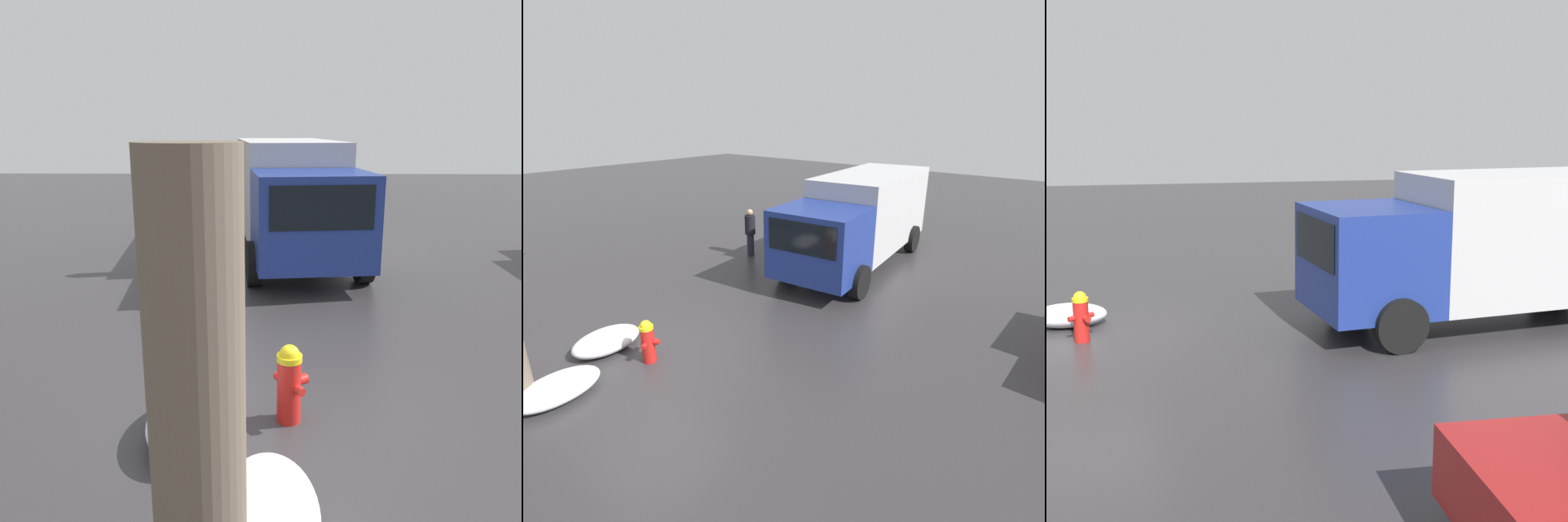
# 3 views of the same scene
# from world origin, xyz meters

# --- Properties ---
(ground_plane) EXTENTS (60.00, 60.00, 0.00)m
(ground_plane) POSITION_xyz_m (0.00, 0.00, 0.00)
(ground_plane) COLOR #333033
(fire_hydrant) EXTENTS (0.43, 0.39, 0.87)m
(fire_hydrant) POSITION_xyz_m (0.00, -0.00, 0.45)
(fire_hydrant) COLOR red
(fire_hydrant) RESTS_ON ground_plane
(delivery_truck) EXTENTS (7.03, 3.09, 2.74)m
(delivery_truck) POSITION_xyz_m (7.42, -0.30, 1.51)
(delivery_truck) COLOR navy
(delivery_truck) RESTS_ON ground_plane
(pedestrian) EXTENTS (0.34, 0.34, 1.58)m
(pedestrian) POSITION_xyz_m (5.71, 2.79, 0.86)
(pedestrian) COLOR #23232D
(pedestrian) RESTS_ON ground_plane
(snow_pile_by_hydrant) EXTENTS (1.36, 0.86, 0.41)m
(snow_pile_by_hydrant) POSITION_xyz_m (-0.32, 1.00, 0.20)
(snow_pile_by_hydrant) COLOR white
(snow_pile_by_hydrant) RESTS_ON ground_plane
(snow_pile_curbside) EXTENTS (1.42, 0.82, 0.39)m
(snow_pile_curbside) POSITION_xyz_m (-1.60, 0.22, 0.19)
(snow_pile_curbside) COLOR white
(snow_pile_curbside) RESTS_ON ground_plane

